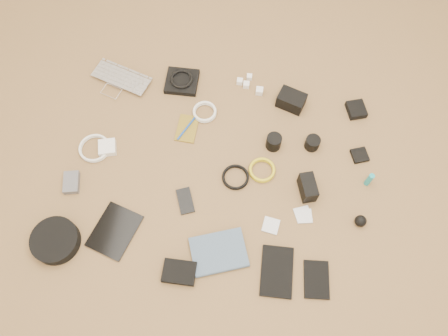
# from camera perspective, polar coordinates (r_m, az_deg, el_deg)

# --- Properties ---
(laptop) EXTENTS (0.34, 0.28, 0.02)m
(laptop) POSITION_cam_1_polar(r_m,az_deg,el_deg) (2.25, -13.76, 10.59)
(laptop) COLOR silver
(laptop) RESTS_ON ground
(headphone_pouch) EXTENTS (0.16, 0.15, 0.03)m
(headphone_pouch) POSITION_cam_1_polar(r_m,az_deg,el_deg) (2.20, -5.52, 11.18)
(headphone_pouch) COLOR black
(headphone_pouch) RESTS_ON ground
(headphones) EXTENTS (0.13, 0.13, 0.01)m
(headphones) POSITION_cam_1_polar(r_m,az_deg,el_deg) (2.18, -5.57, 11.50)
(headphones) COLOR black
(headphones) RESTS_ON headphone_pouch
(charger_a) EXTENTS (0.03, 0.03, 0.03)m
(charger_a) POSITION_cam_1_polar(r_m,az_deg,el_deg) (2.18, 2.93, 10.80)
(charger_a) COLOR white
(charger_a) RESTS_ON ground
(charger_b) EXTENTS (0.03, 0.03, 0.03)m
(charger_b) POSITION_cam_1_polar(r_m,az_deg,el_deg) (2.19, 2.07, 11.24)
(charger_b) COLOR white
(charger_b) RESTS_ON ground
(charger_c) EXTENTS (0.03, 0.03, 0.02)m
(charger_c) POSITION_cam_1_polar(r_m,az_deg,el_deg) (2.21, 3.34, 11.79)
(charger_c) COLOR white
(charger_c) RESTS_ON ground
(charger_d) EXTENTS (0.03, 0.03, 0.03)m
(charger_d) POSITION_cam_1_polar(r_m,az_deg,el_deg) (2.16, 4.65, 9.99)
(charger_d) COLOR white
(charger_d) RESTS_ON ground
(dslr_camera) EXTENTS (0.15, 0.12, 0.07)m
(dslr_camera) POSITION_cam_1_polar(r_m,az_deg,el_deg) (2.13, 8.78, 8.73)
(dslr_camera) COLOR black
(dslr_camera) RESTS_ON ground
(lens_pouch) EXTENTS (0.11, 0.11, 0.03)m
(lens_pouch) POSITION_cam_1_polar(r_m,az_deg,el_deg) (2.19, 16.89, 7.31)
(lens_pouch) COLOR black
(lens_pouch) RESTS_ON ground
(notebook_olive) EXTENTS (0.10, 0.15, 0.01)m
(notebook_olive) POSITION_cam_1_polar(r_m,az_deg,el_deg) (2.07, -4.85, 5.16)
(notebook_olive) COLOR olive
(notebook_olive) RESTS_ON ground
(pen_blue) EXTENTS (0.07, 0.14, 0.01)m
(pen_blue) POSITION_cam_1_polar(r_m,az_deg,el_deg) (2.06, -4.87, 5.28)
(pen_blue) COLOR #1443A8
(pen_blue) RESTS_ON notebook_olive
(cable_white_a) EXTENTS (0.13, 0.13, 0.01)m
(cable_white_a) POSITION_cam_1_polar(r_m,az_deg,el_deg) (2.10, -2.53, 7.23)
(cable_white_a) COLOR white
(cable_white_a) RESTS_ON ground
(lens_a) EXTENTS (0.09, 0.09, 0.07)m
(lens_a) POSITION_cam_1_polar(r_m,az_deg,el_deg) (2.00, 6.51, 3.40)
(lens_a) COLOR black
(lens_a) RESTS_ON ground
(lens_b) EXTENTS (0.08, 0.08, 0.06)m
(lens_b) POSITION_cam_1_polar(r_m,az_deg,el_deg) (2.03, 11.47, 3.22)
(lens_b) COLOR black
(lens_b) RESTS_ON ground
(card_reader) EXTENTS (0.09, 0.09, 0.02)m
(card_reader) POSITION_cam_1_polar(r_m,az_deg,el_deg) (2.08, 17.29, 1.59)
(card_reader) COLOR black
(card_reader) RESTS_ON ground
(power_brick) EXTENTS (0.09, 0.09, 0.03)m
(power_brick) POSITION_cam_1_polar(r_m,az_deg,el_deg) (2.07, -14.99, 2.60)
(power_brick) COLOR white
(power_brick) RESTS_ON ground
(cable_white_b) EXTENTS (0.15, 0.15, 0.01)m
(cable_white_b) POSITION_cam_1_polar(r_m,az_deg,el_deg) (2.09, -16.52, 2.42)
(cable_white_b) COLOR white
(cable_white_b) RESTS_ON ground
(cable_black) EXTENTS (0.12, 0.12, 0.01)m
(cable_black) POSITION_cam_1_polar(r_m,az_deg,el_deg) (1.95, 1.51, -1.26)
(cable_black) COLOR black
(cable_black) RESTS_ON ground
(cable_yellow) EXTENTS (0.15, 0.15, 0.01)m
(cable_yellow) POSITION_cam_1_polar(r_m,az_deg,el_deg) (1.96, 4.98, -0.35)
(cable_yellow) COLOR gold
(cable_yellow) RESTS_ON ground
(flash) EXTENTS (0.09, 0.12, 0.08)m
(flash) POSITION_cam_1_polar(r_m,az_deg,el_deg) (1.92, 10.88, -2.51)
(flash) COLOR black
(flash) RESTS_ON ground
(lens_cleaner) EXTENTS (0.03, 0.03, 0.08)m
(lens_cleaner) POSITION_cam_1_polar(r_m,az_deg,el_deg) (2.00, 18.43, -1.45)
(lens_cleaner) COLOR teal
(lens_cleaner) RESTS_ON ground
(battery_charger) EXTENTS (0.09, 0.11, 0.03)m
(battery_charger) POSITION_cam_1_polar(r_m,az_deg,el_deg) (2.04, -19.30, -1.78)
(battery_charger) COLOR #56565B
(battery_charger) RESTS_ON ground
(tablet) EXTENTS (0.22, 0.25, 0.01)m
(tablet) POSITION_cam_1_polar(r_m,az_deg,el_deg) (1.92, -14.09, -7.97)
(tablet) COLOR black
(tablet) RESTS_ON ground
(phone) EXTENTS (0.10, 0.13, 0.01)m
(phone) POSITION_cam_1_polar(r_m,az_deg,el_deg) (1.91, -5.08, -4.29)
(phone) COLOR black
(phone) RESTS_ON ground
(filter_case_left) EXTENTS (0.08, 0.08, 0.01)m
(filter_case_left) POSITION_cam_1_polar(r_m,az_deg,el_deg) (1.88, 6.13, -7.49)
(filter_case_left) COLOR silver
(filter_case_left) RESTS_ON ground
(filter_case_mid) EXTENTS (0.09, 0.09, 0.01)m
(filter_case_mid) POSITION_cam_1_polar(r_m,az_deg,el_deg) (1.91, 10.24, -5.98)
(filter_case_mid) COLOR silver
(filter_case_mid) RESTS_ON ground
(filter_case_right) EXTENTS (0.07, 0.07, 0.01)m
(filter_case_right) POSITION_cam_1_polar(r_m,az_deg,el_deg) (1.91, 10.46, -6.20)
(filter_case_right) COLOR silver
(filter_case_right) RESTS_ON ground
(air_blower) EXTENTS (0.05, 0.05, 0.05)m
(air_blower) POSITION_cam_1_polar(r_m,az_deg,el_deg) (1.94, 17.40, -6.62)
(air_blower) COLOR black
(air_blower) RESTS_ON ground
(headphone_case) EXTENTS (0.20, 0.20, 0.05)m
(headphone_case) POSITION_cam_1_polar(r_m,az_deg,el_deg) (1.96, -21.15, -8.84)
(headphone_case) COLOR black
(headphone_case) RESTS_ON ground
(drive_case) EXTENTS (0.13, 0.10, 0.03)m
(drive_case) POSITION_cam_1_polar(r_m,az_deg,el_deg) (1.82, -5.86, -13.38)
(drive_case) COLOR black
(drive_case) RESTS_ON ground
(paperback) EXTENTS (0.27, 0.24, 0.02)m
(paperback) POSITION_cam_1_polar(r_m,az_deg,el_deg) (1.82, -0.13, -13.46)
(paperback) COLOR #455B75
(paperback) RESTS_ON ground
(notebook_black_a) EXTENTS (0.14, 0.21, 0.01)m
(notebook_black_a) POSITION_cam_1_polar(r_m,az_deg,el_deg) (1.83, 6.92, -13.26)
(notebook_black_a) COLOR black
(notebook_black_a) RESTS_ON ground
(notebook_black_b) EXTENTS (0.11, 0.16, 0.01)m
(notebook_black_b) POSITION_cam_1_polar(r_m,az_deg,el_deg) (1.85, 11.98, -14.06)
(notebook_black_b) COLOR black
(notebook_black_b) RESTS_ON ground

